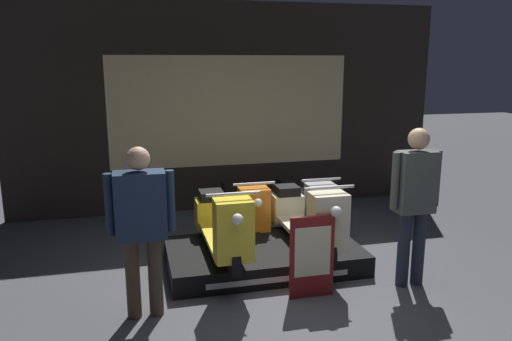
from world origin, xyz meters
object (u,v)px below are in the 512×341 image
(scooter_display_left, at_px, (222,224))
(person_left_browsing, at_px, (141,219))
(price_sign_board, at_px, (312,257))
(person_right_browsing, at_px, (415,196))
(scooter_backrow_1, at_px, (303,205))
(scooter_display_right, at_px, (306,218))
(scooter_backrow_0, at_px, (243,209))

(scooter_display_left, height_order, person_left_browsing, person_left_browsing)
(scooter_display_left, relative_size, price_sign_board, 2.13)
(person_left_browsing, height_order, person_right_browsing, person_right_browsing)
(person_left_browsing, relative_size, price_sign_board, 1.88)
(scooter_display_left, xyz_separation_m, scooter_backrow_1, (1.40, 1.27, -0.24))
(price_sign_board, bearing_deg, person_left_browsing, 179.40)
(scooter_display_right, xyz_separation_m, person_left_browsing, (-1.85, -0.79, 0.38))
(scooter_display_left, bearing_deg, scooter_backrow_1, 42.19)
(price_sign_board, bearing_deg, scooter_display_left, 133.10)
(person_left_browsing, relative_size, person_right_browsing, 0.96)
(person_left_browsing, xyz_separation_m, person_right_browsing, (2.73, 0.00, 0.02))
(scooter_backrow_0, relative_size, scooter_backrow_1, 1.00)
(scooter_backrow_1, distance_m, person_left_browsing, 3.13)
(scooter_backrow_1, xyz_separation_m, price_sign_board, (-0.65, -2.08, 0.10))
(scooter_backrow_0, height_order, person_left_browsing, person_left_browsing)
(scooter_display_left, height_order, price_sign_board, scooter_display_left)
(scooter_backrow_1, height_order, person_left_browsing, person_left_browsing)
(scooter_display_right, relative_size, scooter_backrow_1, 1.00)
(scooter_display_left, distance_m, person_left_browsing, 1.23)
(scooter_display_right, bearing_deg, scooter_display_left, 180.00)
(scooter_display_left, bearing_deg, scooter_backrow_0, 67.73)
(scooter_display_left, relative_size, scooter_backrow_1, 1.00)
(scooter_display_right, bearing_deg, person_left_browsing, -156.93)
(scooter_backrow_0, bearing_deg, price_sign_board, -83.59)
(scooter_backrow_0, bearing_deg, scooter_backrow_1, 0.00)
(person_right_browsing, distance_m, price_sign_board, 1.23)
(scooter_display_left, distance_m, scooter_backrow_0, 1.39)
(scooter_backrow_0, distance_m, person_right_browsing, 2.54)
(scooter_display_left, bearing_deg, person_left_browsing, -137.77)
(person_left_browsing, distance_m, person_right_browsing, 2.73)
(scooter_backrow_1, xyz_separation_m, person_right_browsing, (0.46, -2.06, 0.64))
(scooter_display_right, xyz_separation_m, price_sign_board, (-0.23, -0.81, -0.13))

